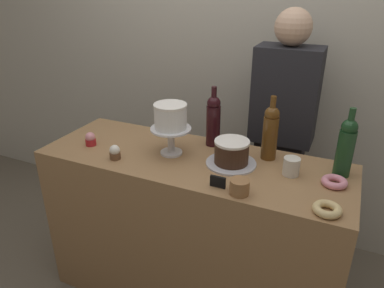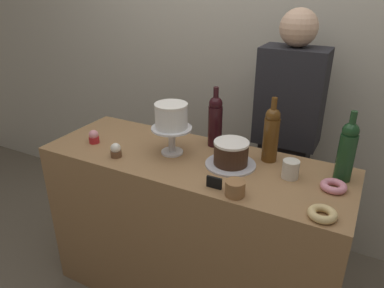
# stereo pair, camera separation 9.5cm
# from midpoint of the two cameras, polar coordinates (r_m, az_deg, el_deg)

# --- Properties ---
(back_wall) EXTENTS (6.00, 0.05, 2.60)m
(back_wall) POSITION_cam_midpoint_polar(r_m,az_deg,el_deg) (2.46, 10.75, 14.15)
(back_wall) COLOR #BCB7A8
(back_wall) RESTS_ON ground_plane
(display_counter) EXTENTS (1.58, 0.55, 0.91)m
(display_counter) POSITION_cam_midpoint_polar(r_m,az_deg,el_deg) (2.07, 1.35, -13.52)
(display_counter) COLOR #997047
(display_counter) RESTS_ON ground_plane
(cake_stand_pedestal) EXTENTS (0.21, 0.21, 0.14)m
(cake_stand_pedestal) POSITION_cam_midpoint_polar(r_m,az_deg,el_deg) (1.84, -1.74, 1.27)
(cake_stand_pedestal) COLOR silver
(cake_stand_pedestal) RESTS_ON display_counter
(white_layer_cake) EXTENTS (0.17, 0.17, 0.13)m
(white_layer_cake) POSITION_cam_midpoint_polar(r_m,az_deg,el_deg) (1.80, -1.79, 4.47)
(white_layer_cake) COLOR white
(white_layer_cake) RESTS_ON cake_stand_pedestal
(silver_serving_platter) EXTENTS (0.25, 0.25, 0.01)m
(silver_serving_platter) POSITION_cam_midpoint_polar(r_m,az_deg,el_deg) (1.77, 7.62, -3.20)
(silver_serving_platter) COLOR silver
(silver_serving_platter) RESTS_ON display_counter
(chocolate_round_cake) EXTENTS (0.17, 0.17, 0.12)m
(chocolate_round_cake) POSITION_cam_midpoint_polar(r_m,az_deg,el_deg) (1.75, 7.74, -1.38)
(chocolate_round_cake) COLOR #3D2619
(chocolate_round_cake) RESTS_ON silver_serving_platter
(wine_bottle_green) EXTENTS (0.08, 0.08, 0.33)m
(wine_bottle_green) POSITION_cam_midpoint_polar(r_m,az_deg,el_deg) (1.74, 24.72, -0.94)
(wine_bottle_green) COLOR #193D1E
(wine_bottle_green) RESTS_ON display_counter
(wine_bottle_amber) EXTENTS (0.08, 0.08, 0.33)m
(wine_bottle_amber) POSITION_cam_midpoint_polar(r_m,az_deg,el_deg) (1.80, 13.88, 1.61)
(wine_bottle_amber) COLOR #5B3814
(wine_bottle_amber) RESTS_ON display_counter
(wine_bottle_dark_red) EXTENTS (0.08, 0.08, 0.33)m
(wine_bottle_dark_red) POSITION_cam_midpoint_polar(r_m,az_deg,el_deg) (1.92, 5.11, 3.74)
(wine_bottle_dark_red) COLOR black
(wine_bottle_dark_red) RESTS_ON display_counter
(cupcake_vanilla) EXTENTS (0.06, 0.06, 0.07)m
(cupcake_vanilla) POSITION_cam_midpoint_polar(r_m,az_deg,el_deg) (1.86, -10.51, -1.03)
(cupcake_vanilla) COLOR brown
(cupcake_vanilla) RESTS_ON display_counter
(cupcake_strawberry) EXTENTS (0.06, 0.06, 0.07)m
(cupcake_strawberry) POSITION_cam_midpoint_polar(r_m,az_deg,el_deg) (2.04, -13.96, 1.09)
(cupcake_strawberry) COLOR red
(cupcake_strawberry) RESTS_ON display_counter
(donut_glazed) EXTENTS (0.11, 0.11, 0.03)m
(donut_glazed) POSITION_cam_midpoint_polar(r_m,az_deg,el_deg) (1.50, 21.65, -10.24)
(donut_glazed) COLOR #E0C17F
(donut_glazed) RESTS_ON display_counter
(donut_pink) EXTENTS (0.11, 0.11, 0.03)m
(donut_pink) POSITION_cam_midpoint_polar(r_m,az_deg,el_deg) (1.69, 22.98, -6.17)
(donut_pink) COLOR pink
(donut_pink) RESTS_ON display_counter
(cookie_stack) EXTENTS (0.08, 0.08, 0.07)m
(cookie_stack) POSITION_cam_midpoint_polar(r_m,az_deg,el_deg) (1.53, 8.61, -6.95)
(cookie_stack) COLOR olive
(cookie_stack) RESTS_ON display_counter
(price_sign_chalkboard) EXTENTS (0.07, 0.01, 0.05)m
(price_sign_chalkboard) POSITION_cam_midpoint_polar(r_m,az_deg,el_deg) (1.57, 5.26, -6.11)
(price_sign_chalkboard) COLOR black
(price_sign_chalkboard) RESTS_ON display_counter
(coffee_cup_ceramic) EXTENTS (0.08, 0.08, 0.08)m
(coffee_cup_ceramic) POSITION_cam_midpoint_polar(r_m,az_deg,el_deg) (1.71, 16.84, -3.85)
(coffee_cup_ceramic) COLOR silver
(coffee_cup_ceramic) RESTS_ON display_counter
(barista_figure) EXTENTS (0.36, 0.22, 1.60)m
(barista_figure) POSITION_cam_midpoint_polar(r_m,az_deg,el_deg) (2.23, 15.67, 0.13)
(barista_figure) COLOR black
(barista_figure) RESTS_ON ground_plane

